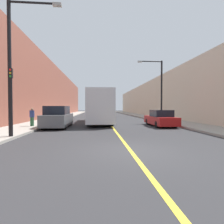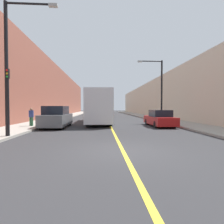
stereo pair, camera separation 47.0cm
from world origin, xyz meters
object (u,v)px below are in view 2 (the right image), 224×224
(car_right_near, at_px, (160,119))
(street_lamp_left, at_px, (11,59))
(bus, at_px, (99,107))
(pedestrian, at_px, (31,117))
(parked_suv_left, at_px, (57,118))
(traffic_light, at_px, (8,99))
(street_lamp_right, at_px, (159,86))

(car_right_near, xyz_separation_m, street_lamp_left, (-10.69, -5.90, 3.88))
(bus, bearing_deg, pedestrian, -144.40)
(street_lamp_left, height_order, pedestrian, street_lamp_left)
(parked_suv_left, distance_m, traffic_light, 5.92)
(street_lamp_right, relative_size, traffic_light, 1.88)
(traffic_light, height_order, pedestrian, traffic_light)
(bus, xyz_separation_m, street_lamp_right, (7.10, 0.14, 2.46))
(traffic_light, bearing_deg, bus, 62.76)
(pedestrian, bearing_deg, car_right_near, 1.73)
(bus, distance_m, street_lamp_right, 7.52)
(bus, relative_size, street_lamp_left, 1.45)
(bus, relative_size, street_lamp_right, 1.54)
(car_right_near, bearing_deg, street_lamp_left, -151.12)
(traffic_light, bearing_deg, car_right_near, 28.73)
(traffic_light, bearing_deg, pedestrian, 99.26)
(bus, relative_size, parked_suv_left, 2.25)
(parked_suv_left, xyz_separation_m, traffic_light, (-1.32, -5.61, 1.37))
(street_lamp_right, bearing_deg, pedestrian, -161.26)
(parked_suv_left, distance_m, street_lamp_left, 6.76)
(street_lamp_left, xyz_separation_m, pedestrian, (-1.09, 5.54, -3.59))
(street_lamp_right, height_order, pedestrian, street_lamp_right)
(parked_suv_left, bearing_deg, pedestrian, -179.91)
(parked_suv_left, bearing_deg, bus, 48.69)
(street_lamp_left, distance_m, traffic_light, 2.33)
(street_lamp_right, bearing_deg, parked_suv_left, -157.78)
(bus, height_order, traffic_light, traffic_light)
(pedestrian, bearing_deg, parked_suv_left, 0.09)
(car_right_near, bearing_deg, street_lamp_right, 71.96)
(parked_suv_left, relative_size, traffic_light, 1.29)
(car_right_near, xyz_separation_m, traffic_light, (-10.87, -5.96, 1.55))
(street_lamp_left, distance_m, street_lamp_right, 15.64)
(bus, height_order, street_lamp_left, street_lamp_left)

